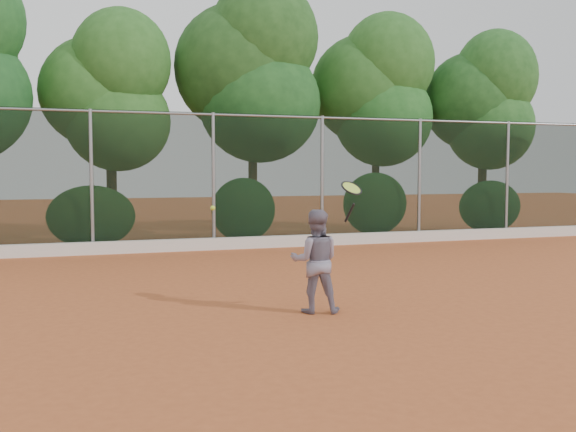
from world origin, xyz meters
name	(u,v)px	position (x,y,z in m)	size (l,w,h in m)	color
ground	(309,300)	(0.00, 0.00, 0.00)	(80.00, 80.00, 0.00)	#B5572A
concrete_curb	(216,244)	(0.00, 6.82, 0.15)	(24.00, 0.20, 0.30)	silver
tennis_player	(315,261)	(-0.20, -0.81, 0.73)	(0.71, 0.56, 1.47)	slate
chainlink_fence	(214,177)	(0.00, 7.00, 1.86)	(24.09, 0.09, 3.50)	black
foliage_backdrop	(179,86)	(-0.55, 8.98, 4.40)	(23.70, 3.63, 7.55)	#3A2716
tennis_racket	(351,191)	(0.27, -0.99, 1.73)	(0.38, 0.35, 0.59)	black
tennis_ball_in_flight	(213,208)	(-1.66, -0.77, 1.51)	(0.07, 0.07, 0.07)	#BFE033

